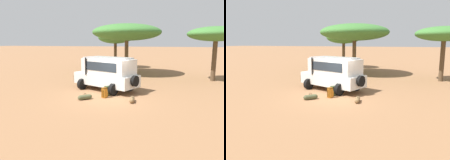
% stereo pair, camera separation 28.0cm
% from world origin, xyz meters
% --- Properties ---
extents(ground_plane, '(320.00, 320.00, 0.00)m').
position_xyz_m(ground_plane, '(0.00, 0.00, 0.00)').
color(ground_plane, '#936642').
extents(safari_vehicle, '(5.43, 3.72, 2.44)m').
position_xyz_m(safari_vehicle, '(-1.08, 2.06, 1.29)').
color(safari_vehicle, silver).
rests_on(safari_vehicle, ground_plane).
extents(backpack_beside_front_wheel, '(0.50, 0.49, 0.61)m').
position_xyz_m(backpack_beside_front_wheel, '(-0.46, 0.60, 0.30)').
color(backpack_beside_front_wheel, '#42562D').
rests_on(backpack_beside_front_wheel, ground_plane).
extents(backpack_cluster_center, '(0.39, 0.43, 0.66)m').
position_xyz_m(backpack_cluster_center, '(-0.43, -0.07, 0.32)').
color(backpack_cluster_center, '#B26619').
rests_on(backpack_cluster_center, ground_plane).
extents(duffel_bag_low_black_case, '(0.39, 0.88, 0.39)m').
position_xyz_m(duffel_bag_low_black_case, '(1.49, -0.50, 0.14)').
color(duffel_bag_low_black_case, brown).
rests_on(duffel_bag_low_black_case, ground_plane).
extents(duffel_bag_soft_canvas, '(0.72, 0.76, 0.41)m').
position_xyz_m(duffel_bag_soft_canvas, '(-1.40, -0.92, 0.15)').
color(duffel_bag_soft_canvas, '#4C5133').
rests_on(duffel_bag_soft_canvas, ground_plane).
extents(acacia_tree_far_left, '(4.82, 4.33, 4.99)m').
position_xyz_m(acacia_tree_far_left, '(-5.18, 16.14, 4.12)').
color(acacia_tree_far_left, brown).
rests_on(acacia_tree_far_left, ground_plane).
extents(acacia_tree_left_mid, '(7.52, 7.56, 5.49)m').
position_xyz_m(acacia_tree_left_mid, '(-2.05, 10.73, 4.56)').
color(acacia_tree_left_mid, brown).
rests_on(acacia_tree_left_mid, ground_plane).
extents(acacia_tree_centre_back, '(4.98, 4.61, 4.91)m').
position_xyz_m(acacia_tree_centre_back, '(6.68, 9.03, 4.20)').
color(acacia_tree_centre_back, brown).
rests_on(acacia_tree_centre_back, ground_plane).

